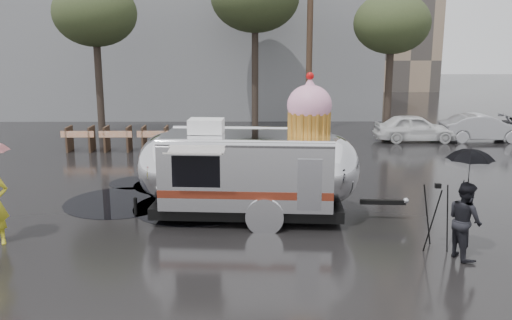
{
  "coord_description": "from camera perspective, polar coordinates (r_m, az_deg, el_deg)",
  "views": [
    {
      "loc": [
        -0.19,
        -11.45,
        4.38
      ],
      "look_at": [
        -0.08,
        1.57,
        1.48
      ],
      "focal_mm": 38.0,
      "sensor_mm": 36.0,
      "label": 1
    }
  ],
  "objects": [
    {
      "name": "airstream_trailer",
      "position": [
        13.37,
        -0.49,
        -0.78
      ],
      "size": [
        6.88,
        2.75,
        3.71
      ],
      "rotation": [
        0.0,
        0.0,
        -0.07
      ],
      "color": "silver",
      "rests_on": "ground"
    },
    {
      "name": "tripod",
      "position": [
        12.09,
        18.43,
        -5.08
      ],
      "size": [
        0.54,
        0.6,
        1.46
      ],
      "rotation": [
        0.0,
        0.0,
        -0.06
      ],
      "color": "black",
      "rests_on": "ground"
    },
    {
      "name": "grey_building",
      "position": [
        35.72,
        -6.9,
        15.84
      ],
      "size": [
        22.0,
        12.0,
        13.0
      ],
      "primitive_type": "cube",
      "color": "slate",
      "rests_on": "ground"
    },
    {
      "name": "umbrella_black",
      "position": [
        11.54,
        21.57,
        -0.6
      ],
      "size": [
        1.13,
        1.13,
        2.32
      ],
      "color": "black",
      "rests_on": "ground"
    },
    {
      "name": "tree_right",
      "position": [
        25.23,
        14.1,
        13.7
      ],
      "size": [
        3.36,
        3.36,
        6.42
      ],
      "color": "#382D26",
      "rests_on": "ground"
    },
    {
      "name": "utility_pole",
      "position": [
        25.59,
        5.67,
        13.01
      ],
      "size": [
        1.6,
        0.28,
        9.0
      ],
      "color": "#473323",
      "rests_on": "ground"
    },
    {
      "name": "barricade_row",
      "position": [
        22.41,
        -14.35,
        2.23
      ],
      "size": [
        4.3,
        0.8,
        1.0
      ],
      "color": "#473323",
      "rests_on": "ground"
    },
    {
      "name": "person_right",
      "position": [
        11.83,
        21.13,
        -5.95
      ],
      "size": [
        0.59,
        0.84,
        1.6
      ],
      "primitive_type": "imported",
      "rotation": [
        0.0,
        0.0,
        1.8
      ],
      "color": "black",
      "rests_on": "ground"
    },
    {
      "name": "puddles",
      "position": [
        15.86,
        -8.51,
        -3.61
      ],
      "size": [
        5.53,
        5.25,
        0.01
      ],
      "color": "black",
      "rests_on": "ground"
    },
    {
      "name": "ground",
      "position": [
        12.26,
        0.42,
        -8.39
      ],
      "size": [
        120.0,
        120.0,
        0.0
      ],
      "primitive_type": "plane",
      "color": "black",
      "rests_on": "ground"
    },
    {
      "name": "tree_left",
      "position": [
        25.4,
        -16.6,
        14.52
      ],
      "size": [
        3.64,
        3.64,
        6.95
      ],
      "color": "#382D26",
      "rests_on": "ground"
    }
  ]
}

